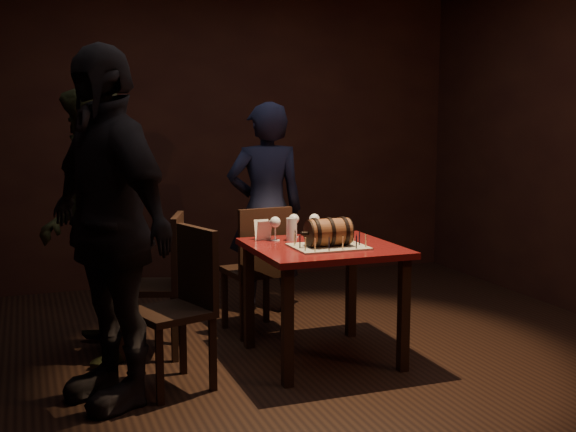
{
  "coord_description": "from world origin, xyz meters",
  "views": [
    {
      "loc": [
        -1.59,
        -4.11,
        1.57
      ],
      "look_at": [
        -0.07,
        0.05,
        0.95
      ],
      "focal_mm": 45.0,
      "sensor_mm": 36.0,
      "label": 1
    }
  ],
  "objects": [
    {
      "name": "room_shell",
      "position": [
        0.0,
        0.0,
        1.4
      ],
      "size": [
        5.04,
        5.04,
        2.8
      ],
      "color": "black",
      "rests_on": "ground"
    },
    {
      "name": "pub_table",
      "position": [
        0.17,
        0.06,
        0.64
      ],
      "size": [
        0.9,
        0.9,
        0.75
      ],
      "color": "#540E10",
      "rests_on": "ground"
    },
    {
      "name": "cake_board",
      "position": [
        0.17,
        -0.04,
        0.76
      ],
      "size": [
        0.45,
        0.35,
        0.01
      ],
      "primitive_type": "cube",
      "color": "#9F9580",
      "rests_on": "pub_table"
    },
    {
      "name": "barrel_cake",
      "position": [
        0.17,
        -0.04,
        0.85
      ],
      "size": [
        0.33,
        0.19,
        0.19
      ],
      "color": "brown",
      "rests_on": "cake_board"
    },
    {
      "name": "birthday_candles",
      "position": [
        0.17,
        -0.03,
        0.8
      ],
      "size": [
        0.4,
        0.3,
        0.09
      ],
      "color": "#F8DC94",
      "rests_on": "cake_board"
    },
    {
      "name": "wine_glass_left",
      "position": [
        -0.06,
        0.31,
        0.87
      ],
      "size": [
        0.07,
        0.07,
        0.16
      ],
      "color": "silver",
      "rests_on": "pub_table"
    },
    {
      "name": "wine_glass_mid",
      "position": [
        0.1,
        0.39,
        0.87
      ],
      "size": [
        0.07,
        0.07,
        0.16
      ],
      "color": "silver",
      "rests_on": "pub_table"
    },
    {
      "name": "wine_glass_right",
      "position": [
        0.23,
        0.35,
        0.87
      ],
      "size": [
        0.07,
        0.07,
        0.16
      ],
      "color": "silver",
      "rests_on": "pub_table"
    },
    {
      "name": "pint_of_ale",
      "position": [
        0.04,
        0.28,
        0.82
      ],
      "size": [
        0.07,
        0.07,
        0.15
      ],
      "color": "silver",
      "rests_on": "pub_table"
    },
    {
      "name": "menu_card",
      "position": [
        -0.13,
        0.37,
        0.81
      ],
      "size": [
        0.1,
        0.05,
        0.13
      ],
      "primitive_type": null,
      "color": "white",
      "rests_on": "pub_table"
    },
    {
      "name": "chair_back",
      "position": [
        -0.05,
        0.7,
        0.52
      ],
      "size": [
        0.45,
        0.45,
        0.93
      ],
      "color": "black",
      "rests_on": "ground"
    },
    {
      "name": "chair_left_rear",
      "position": [
        -0.77,
        0.52,
        0.52
      ],
      "size": [
        0.51,
        0.51,
        0.93
      ],
      "color": "black",
      "rests_on": "ground"
    },
    {
      "name": "chair_left_front",
      "position": [
        -0.77,
        -0.09,
        0.52
      ],
      "size": [
        0.5,
        0.5,
        0.93
      ],
      "color": "black",
      "rests_on": "ground"
    },
    {
      "name": "person_back",
      "position": [
        0.17,
        1.2,
        0.84
      ],
      "size": [
        0.65,
        0.46,
        1.67
      ],
      "primitive_type": "imported",
      "rotation": [
        0.0,
        0.0,
        3.03
      ],
      "color": "black",
      "rests_on": "ground"
    },
    {
      "name": "person_left_rear",
      "position": [
        -1.2,
        0.57,
        0.88
      ],
      "size": [
        0.71,
        0.89,
        1.77
      ],
      "primitive_type": "imported",
      "rotation": [
        0.0,
        0.0,
        -1.62
      ],
      "color": "#383B1D",
      "rests_on": "ground"
    },
    {
      "name": "person_left_front",
      "position": [
        -1.19,
        -0.17,
        0.97
      ],
      "size": [
        0.87,
        1.24,
        1.95
      ],
      "primitive_type": "imported",
      "rotation": [
        0.0,
        0.0,
        -1.19
      ],
      "color": "black",
      "rests_on": "ground"
    }
  ]
}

